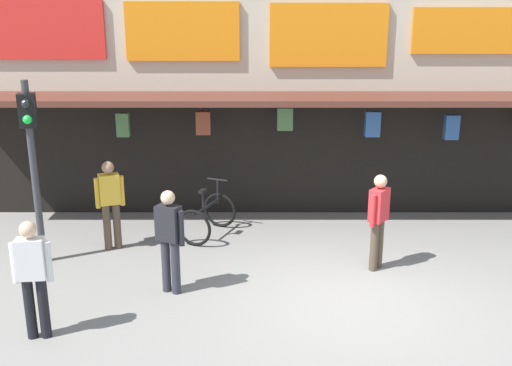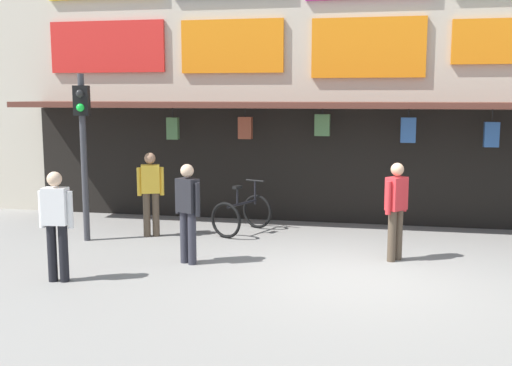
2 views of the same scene
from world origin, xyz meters
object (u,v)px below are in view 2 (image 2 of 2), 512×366
at_px(traffic_light_near, 83,130).
at_px(pedestrian_in_red, 151,188).
at_px(pedestrian_in_green, 188,208).
at_px(pedestrian_in_blue, 396,206).
at_px(bicycle_parked, 242,214).
at_px(pedestrian_in_black, 56,220).

distance_m(traffic_light_near, pedestrian_in_red, 1.71).
height_order(traffic_light_near, pedestrian_in_green, traffic_light_near).
xyz_separation_m(traffic_light_near, pedestrian_in_green, (2.43, -1.17, -1.19)).
height_order(pedestrian_in_red, pedestrian_in_blue, same).
relative_size(traffic_light_near, pedestrian_in_red, 1.90).
xyz_separation_m(pedestrian_in_green, pedestrian_in_blue, (3.40, 0.88, 0.00)).
relative_size(bicycle_parked, pedestrian_in_blue, 0.80).
bearing_deg(pedestrian_in_blue, traffic_light_near, 177.14).
relative_size(traffic_light_near, pedestrian_in_black, 1.90).
height_order(pedestrian_in_green, pedestrian_in_blue, same).
bearing_deg(pedestrian_in_blue, pedestrian_in_black, -156.20).
distance_m(pedestrian_in_black, pedestrian_in_blue, 5.49).
distance_m(traffic_light_near, pedestrian_in_black, 2.89).
xyz_separation_m(pedestrian_in_black, pedestrian_in_blue, (5.02, 2.21, 0.00)).
distance_m(pedestrian_in_green, pedestrian_in_red, 2.23).
bearing_deg(pedestrian_in_red, traffic_light_near, -150.77).
distance_m(pedestrian_in_green, pedestrian_in_blue, 3.51).
bearing_deg(pedestrian_in_green, bicycle_parked, 80.92).
relative_size(pedestrian_in_green, pedestrian_in_black, 1.00).
relative_size(pedestrian_in_green, pedestrian_in_blue, 1.00).
bearing_deg(pedestrian_in_black, pedestrian_in_blue, 23.80).
relative_size(traffic_light_near, pedestrian_in_green, 1.90).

